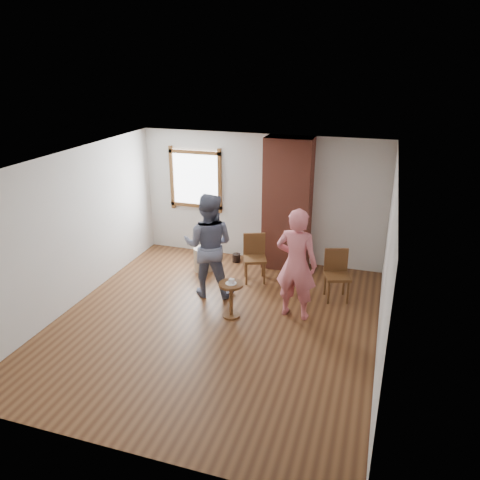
{
  "coord_description": "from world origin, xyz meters",
  "views": [
    {
      "loc": [
        2.34,
        -6.05,
        3.97
      ],
      "look_at": [
        0.17,
        0.8,
        1.15
      ],
      "focal_mm": 35.0,
      "sensor_mm": 36.0,
      "label": 1
    }
  ],
  "objects_px": {
    "stoneware_crock": "(203,259)",
    "dining_chair_right": "(337,272)",
    "side_table": "(231,294)",
    "man": "(209,245)",
    "dining_chair_left": "(255,255)",
    "person_pink": "(296,264)"
  },
  "relations": [
    {
      "from": "dining_chair_right",
      "to": "person_pink",
      "type": "bearing_deg",
      "value": -142.46
    },
    {
      "from": "side_table",
      "to": "person_pink",
      "type": "relative_size",
      "value": 0.33
    },
    {
      "from": "man",
      "to": "stoneware_crock",
      "type": "bearing_deg",
      "value": -68.65
    },
    {
      "from": "dining_chair_left",
      "to": "man",
      "type": "relative_size",
      "value": 0.48
    },
    {
      "from": "dining_chair_left",
      "to": "person_pink",
      "type": "distance_m",
      "value": 1.55
    },
    {
      "from": "stoneware_crock",
      "to": "man",
      "type": "bearing_deg",
      "value": -61.67
    },
    {
      "from": "dining_chair_left",
      "to": "man",
      "type": "xyz_separation_m",
      "value": [
        -0.6,
        -0.81,
        0.43
      ]
    },
    {
      "from": "side_table",
      "to": "man",
      "type": "bearing_deg",
      "value": 133.8
    },
    {
      "from": "dining_chair_left",
      "to": "dining_chair_right",
      "type": "bearing_deg",
      "value": -30.49
    },
    {
      "from": "side_table",
      "to": "dining_chair_right",
      "type": "bearing_deg",
      "value": 37.46
    },
    {
      "from": "dining_chair_left",
      "to": "man",
      "type": "distance_m",
      "value": 1.1
    },
    {
      "from": "dining_chair_left",
      "to": "person_pink",
      "type": "bearing_deg",
      "value": -68.49
    },
    {
      "from": "dining_chair_left",
      "to": "side_table",
      "type": "xyz_separation_m",
      "value": [
        0.02,
        -1.46,
        -0.1
      ]
    },
    {
      "from": "stoneware_crock",
      "to": "person_pink",
      "type": "distance_m",
      "value": 2.48
    },
    {
      "from": "person_pink",
      "to": "side_table",
      "type": "bearing_deg",
      "value": 25.8
    },
    {
      "from": "stoneware_crock",
      "to": "dining_chair_right",
      "type": "height_order",
      "value": "dining_chair_right"
    },
    {
      "from": "dining_chair_right",
      "to": "man",
      "type": "xyz_separation_m",
      "value": [
        -2.17,
        -0.53,
        0.43
      ]
    },
    {
      "from": "stoneware_crock",
      "to": "side_table",
      "type": "bearing_deg",
      "value": -54.29
    },
    {
      "from": "dining_chair_left",
      "to": "person_pink",
      "type": "height_order",
      "value": "person_pink"
    },
    {
      "from": "dining_chair_left",
      "to": "side_table",
      "type": "bearing_deg",
      "value": -109.5
    },
    {
      "from": "stoneware_crock",
      "to": "dining_chair_right",
      "type": "xyz_separation_m",
      "value": [
        2.64,
        -0.34,
        0.26
      ]
    },
    {
      "from": "dining_chair_left",
      "to": "dining_chair_right",
      "type": "height_order",
      "value": "dining_chair_left"
    }
  ]
}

